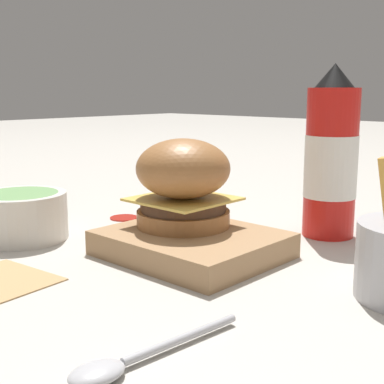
{
  "coord_description": "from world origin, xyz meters",
  "views": [
    {
      "loc": [
        0.42,
        -0.42,
        0.2
      ],
      "look_at": [
        -0.01,
        0.04,
        0.08
      ],
      "focal_mm": 50.0,
      "sensor_mm": 36.0,
      "label": 1
    }
  ],
  "objects_px": {
    "serving_board": "(192,244)",
    "spoon": "(121,363)",
    "ketchup_bottle": "(331,159)",
    "burger": "(183,182)",
    "side_bowl": "(21,215)"
  },
  "relations": [
    {
      "from": "serving_board",
      "to": "burger",
      "type": "relative_size",
      "value": 1.7
    },
    {
      "from": "spoon",
      "to": "side_bowl",
      "type": "bearing_deg",
      "value": -104.78
    },
    {
      "from": "ketchup_bottle",
      "to": "spoon",
      "type": "distance_m",
      "value": 0.46
    },
    {
      "from": "spoon",
      "to": "ketchup_bottle",
      "type": "bearing_deg",
      "value": -165.2
    },
    {
      "from": "serving_board",
      "to": "ketchup_bottle",
      "type": "bearing_deg",
      "value": 69.51
    },
    {
      "from": "ketchup_bottle",
      "to": "side_bowl",
      "type": "bearing_deg",
      "value": -134.8
    },
    {
      "from": "side_bowl",
      "to": "spoon",
      "type": "bearing_deg",
      "value": -20.01
    },
    {
      "from": "burger",
      "to": "spoon",
      "type": "relative_size",
      "value": 0.74
    },
    {
      "from": "burger",
      "to": "side_bowl",
      "type": "bearing_deg",
      "value": -149.1
    },
    {
      "from": "ketchup_bottle",
      "to": "side_bowl",
      "type": "xyz_separation_m",
      "value": [
        -0.3,
        -0.3,
        -0.07
      ]
    },
    {
      "from": "serving_board",
      "to": "burger",
      "type": "height_order",
      "value": "burger"
    },
    {
      "from": "serving_board",
      "to": "spoon",
      "type": "relative_size",
      "value": 1.26
    },
    {
      "from": "ketchup_bottle",
      "to": "side_bowl",
      "type": "distance_m",
      "value": 0.43
    },
    {
      "from": "serving_board",
      "to": "side_bowl",
      "type": "relative_size",
      "value": 1.62
    },
    {
      "from": "burger",
      "to": "ketchup_bottle",
      "type": "height_order",
      "value": "ketchup_bottle"
    }
  ]
}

